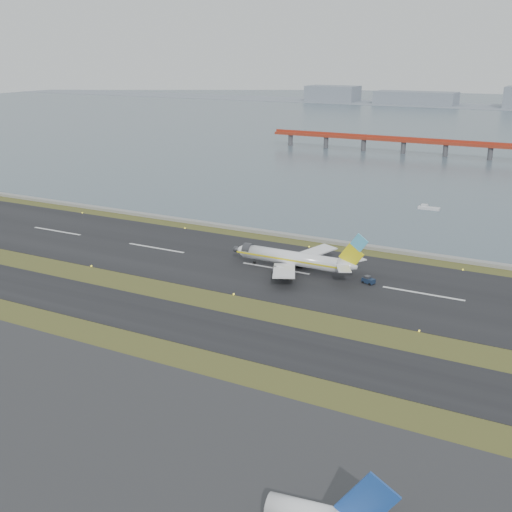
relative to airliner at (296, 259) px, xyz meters
The scene contains 10 objects.
ground 31.41m from the airliner, 100.36° to the right, with size 1000.00×1000.00×0.00m, color #344518.
apron_strip 85.96m from the airliner, 93.75° to the right, with size 1000.00×50.00×0.10m, color #313234.
taxiway_strip 43.21m from the airliner, 97.49° to the right, with size 1000.00×18.00×0.10m, color black.
runway_strip 6.60m from the airliner, behind, with size 1000.00×45.00×0.10m, color black.
seawall 29.97m from the airliner, 100.85° to the left, with size 1000.00×2.50×1.00m, color gray.
bay_water 429.34m from the airliner, 90.75° to the left, with size 1400.00×800.00×1.30m, color #4D616E.
red_pier 219.79m from the airliner, 86.25° to the left, with size 260.00×5.00×10.20m.
airliner is the anchor object (origin of this frame).
pushback_tug 20.49m from the airliner, ahead, with size 3.56×2.72×2.01m.
workboat_near 88.67m from the airliner, 81.11° to the left, with size 8.01×2.79×1.92m.
Camera 1 is at (73.31, -117.12, 55.89)m, focal length 45.00 mm.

